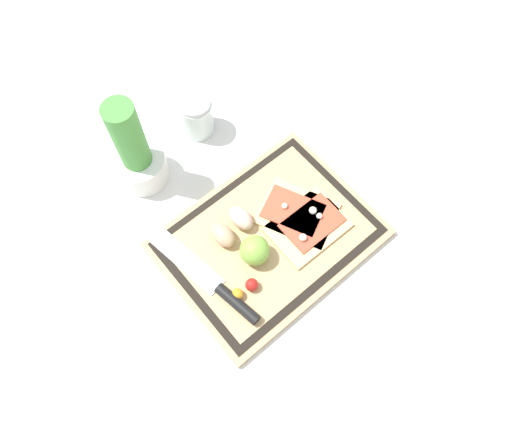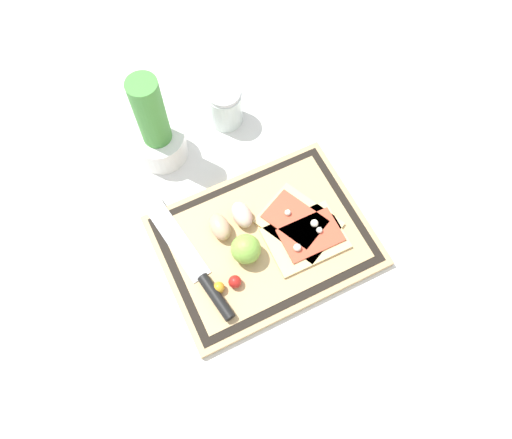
% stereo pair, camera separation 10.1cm
% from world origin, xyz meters
% --- Properties ---
extents(ground_plane, '(6.00, 6.00, 0.00)m').
position_xyz_m(ground_plane, '(0.00, 0.00, 0.00)').
color(ground_plane, silver).
extents(cutting_board, '(0.42, 0.32, 0.02)m').
position_xyz_m(cutting_board, '(0.00, 0.00, 0.01)').
color(cutting_board, tan).
rests_on(cutting_board, ground_plane).
extents(pizza_slice_near, '(0.15, 0.12, 0.02)m').
position_xyz_m(pizza_slice_near, '(0.08, -0.04, 0.02)').
color(pizza_slice_near, '#DBBC7F').
rests_on(pizza_slice_near, cutting_board).
extents(pizza_slice_far, '(0.17, 0.19, 0.02)m').
position_xyz_m(pizza_slice_far, '(0.08, 0.00, 0.02)').
color(pizza_slice_far, '#DBBC7F').
rests_on(pizza_slice_far, cutting_board).
extents(knife, '(0.08, 0.31, 0.02)m').
position_xyz_m(knife, '(-0.15, -0.02, 0.03)').
color(knife, silver).
rests_on(knife, cutting_board).
extents(egg_brown, '(0.04, 0.06, 0.04)m').
position_xyz_m(egg_brown, '(-0.07, 0.06, 0.04)').
color(egg_brown, tan).
rests_on(egg_brown, cutting_board).
extents(egg_pink, '(0.04, 0.06, 0.04)m').
position_xyz_m(egg_pink, '(-0.02, 0.06, 0.04)').
color(egg_pink, beige).
rests_on(egg_pink, cutting_board).
extents(lime, '(0.06, 0.06, 0.06)m').
position_xyz_m(lime, '(-0.05, -0.01, 0.05)').
color(lime, '#7FB742').
rests_on(lime, cutting_board).
extents(cherry_tomato_red, '(0.03, 0.03, 0.03)m').
position_xyz_m(cherry_tomato_red, '(-0.09, -0.06, 0.03)').
color(cherry_tomato_red, red).
rests_on(cherry_tomato_red, cutting_board).
extents(cherry_tomato_yellow, '(0.02, 0.02, 0.02)m').
position_xyz_m(cherry_tomato_yellow, '(-0.13, -0.06, 0.03)').
color(cherry_tomato_yellow, gold).
rests_on(cherry_tomato_yellow, cutting_board).
extents(herb_pot, '(0.11, 0.11, 0.24)m').
position_xyz_m(herb_pot, '(-0.11, 0.29, 0.08)').
color(herb_pot, white).
rests_on(herb_pot, ground_plane).
extents(sauce_jar, '(0.08, 0.08, 0.10)m').
position_xyz_m(sauce_jar, '(0.06, 0.31, 0.04)').
color(sauce_jar, silver).
rests_on(sauce_jar, ground_plane).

